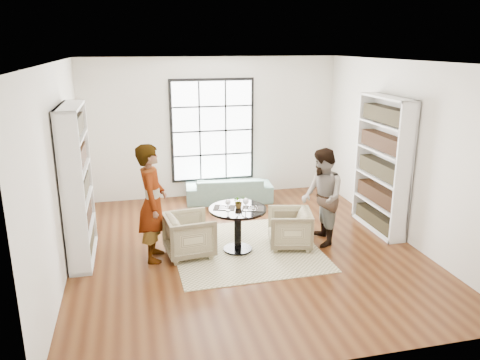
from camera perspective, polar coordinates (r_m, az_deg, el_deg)
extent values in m
plane|color=#552F14|center=(7.80, 0.64, -8.36)|extent=(6.00, 6.00, 0.00)
plane|color=silver|center=(10.18, -3.41, 6.34)|extent=(5.50, 0.00, 5.50)
plane|color=silver|center=(7.18, -21.16, 1.03)|extent=(0.00, 6.00, 6.00)
plane|color=silver|center=(8.39, 19.27, 3.30)|extent=(0.00, 6.00, 6.00)
plane|color=silver|center=(4.59, 9.77, -6.41)|extent=(5.50, 0.00, 5.50)
plane|color=white|center=(7.10, 0.72, 14.24)|extent=(6.00, 6.00, 0.00)
cube|color=black|center=(10.17, -3.38, 6.05)|extent=(1.82, 0.06, 2.22)
cube|color=white|center=(10.13, -3.35, 6.01)|extent=(1.70, 0.02, 2.10)
cube|color=beige|center=(7.80, 0.65, -8.31)|extent=(2.38, 2.38, 0.01)
cylinder|color=black|center=(7.73, -0.27, -8.43)|extent=(0.47, 0.47, 0.04)
cylinder|color=black|center=(7.60, -0.28, -6.12)|extent=(0.12, 0.12, 0.65)
cylinder|color=black|center=(7.47, -0.28, -3.59)|extent=(0.92, 0.92, 0.04)
imported|color=gray|center=(9.99, -1.35, -1.12)|extent=(1.88, 0.89, 0.53)
imported|color=#C2BC8A|center=(7.50, -6.18, -6.67)|extent=(0.82, 0.80, 0.68)
imported|color=tan|center=(7.81, 6.06, -5.88)|extent=(0.83, 0.82, 0.64)
imported|color=gray|center=(7.26, -10.63, -2.76)|extent=(0.53, 0.72, 1.84)
imported|color=gray|center=(7.83, 9.97, -2.11)|extent=(0.69, 0.85, 1.63)
cube|color=#262421|center=(7.48, -1.92, -3.39)|extent=(0.40, 0.35, 0.01)
cube|color=#262421|center=(7.44, 1.59, -3.50)|extent=(0.40, 0.35, 0.01)
cylinder|color=silver|center=(7.35, -1.47, -3.72)|extent=(0.07, 0.07, 0.01)
cylinder|color=silver|center=(7.33, -1.47, -3.32)|extent=(0.01, 0.01, 0.11)
sphere|color=maroon|center=(7.31, -1.48, -2.70)|extent=(0.08, 0.08, 0.08)
ellipsoid|color=white|center=(7.31, -1.48, -2.70)|extent=(0.09, 0.09, 0.10)
cylinder|color=silver|center=(7.35, 0.70, -3.73)|extent=(0.08, 0.08, 0.01)
cylinder|color=silver|center=(7.33, 0.70, -3.29)|extent=(0.01, 0.01, 0.12)
sphere|color=maroon|center=(7.30, 0.71, -2.60)|extent=(0.09, 0.09, 0.09)
ellipsoid|color=white|center=(7.30, 0.71, -2.60)|extent=(0.10, 0.10, 0.11)
imported|color=gray|center=(7.45, -0.14, -2.63)|extent=(0.22, 0.20, 0.21)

